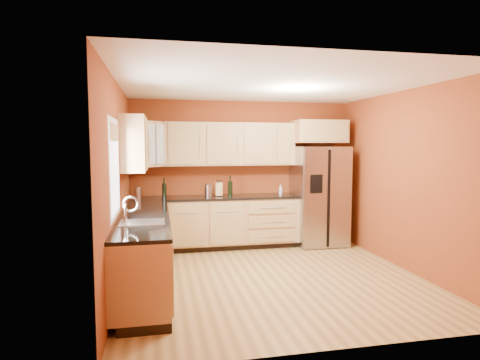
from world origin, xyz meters
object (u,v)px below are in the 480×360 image
at_px(knife_block, 219,189).
at_px(soap_dispenser, 280,190).
at_px(canister_left, 138,192).
at_px(refrigerator, 319,196).
at_px(wine_bottle_a, 164,188).

bearing_deg(knife_block, soap_dispenser, 10.05).
distance_m(canister_left, knife_block, 1.38).
xyz_separation_m(refrigerator, canister_left, (-3.20, 0.12, 0.12)).
relative_size(refrigerator, wine_bottle_a, 5.26).
bearing_deg(soap_dispenser, knife_block, -179.82).
relative_size(canister_left, knife_block, 0.81).
bearing_deg(refrigerator, knife_block, 177.10).
bearing_deg(canister_left, soap_dispenser, -0.65).
height_order(refrigerator, canister_left, refrigerator).
relative_size(refrigerator, canister_left, 9.44).
bearing_deg(soap_dispenser, canister_left, 179.35).
bearing_deg(knife_block, wine_bottle_a, -166.45).
xyz_separation_m(refrigerator, knife_block, (-1.82, 0.09, 0.15)).
distance_m(refrigerator, soap_dispenser, 0.72).
xyz_separation_m(canister_left, soap_dispenser, (2.50, -0.03, -0.01)).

